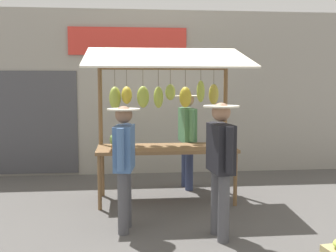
# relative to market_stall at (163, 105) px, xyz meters

# --- Properties ---
(ground_plane) EXTENTS (40.00, 40.00, 0.00)m
(ground_plane) POSITION_rel_market_stall_xyz_m (-0.04, 0.08, -1.56)
(ground_plane) COLOR #514F4C
(street_backdrop) EXTENTS (9.00, 0.30, 3.40)m
(street_backdrop) POSITION_rel_market_stall_xyz_m (0.01, -2.12, 0.14)
(street_backdrop) COLOR #9E998E
(street_backdrop) RESTS_ON ground
(market_stall) EXTENTS (2.50, 1.46, 2.50)m
(market_stall) POSITION_rel_market_stall_xyz_m (0.00, 0.00, 0.00)
(market_stall) COLOR brown
(market_stall) RESTS_ON ground
(vendor_with_sunhat) EXTENTS (0.45, 0.72, 1.72)m
(vendor_with_sunhat) POSITION_rel_market_stall_xyz_m (-0.50, -0.67, -0.53)
(vendor_with_sunhat) COLOR navy
(vendor_with_sunhat) RESTS_ON ground
(shopper_in_grey_tee) EXTENTS (0.42, 0.69, 1.62)m
(shopper_in_grey_tee) POSITION_rel_market_stall_xyz_m (0.62, 1.38, -0.61)
(shopper_in_grey_tee) COLOR #4C4C51
(shopper_in_grey_tee) RESTS_ON ground
(shopper_in_striped_shirt) EXTENTS (0.43, 0.71, 1.67)m
(shopper_in_striped_shirt) POSITION_rel_market_stall_xyz_m (-0.54, 1.76, -0.57)
(shopper_in_striped_shirt) COLOR #4C4C51
(shopper_in_striped_shirt) RESTS_ON ground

